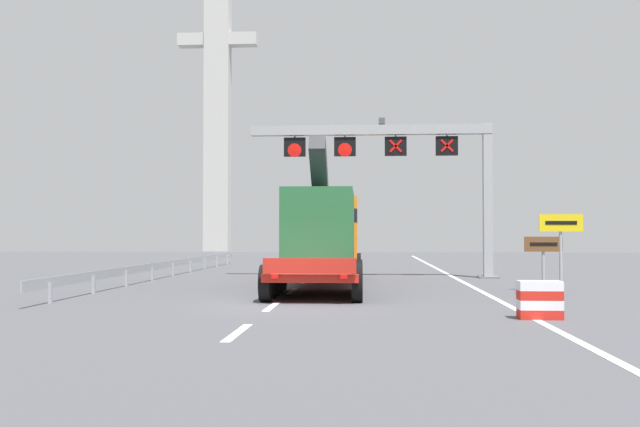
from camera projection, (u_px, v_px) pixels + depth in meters
ground at (288, 304)px, 20.54m from camera, size 112.00×112.00×0.00m
lane_markings at (318, 271)px, 38.03m from camera, size 0.20×49.62×0.01m
edge_line_right at (456, 278)px, 32.09m from camera, size 0.20×63.00×0.01m
overhead_lane_gantry at (403, 154)px, 32.74m from camera, size 11.25×0.90×7.29m
heavy_haul_truck_red at (324, 234)px, 28.51m from camera, size 3.10×14.08×5.30m
exit_sign_yellow at (561, 234)px, 23.10m from camera, size 1.38×0.15×2.64m
tourist_info_sign_brown at (543, 250)px, 25.21m from camera, size 1.32×0.15×1.91m
crash_barrier_striped at (540, 300)px, 16.94m from camera, size 1.00×0.50×0.90m
guardrail_left at (172, 264)px, 33.66m from camera, size 0.13×29.36×0.76m
bridge_pylon_distant at (218, 77)px, 81.32m from camera, size 9.00×2.00×38.65m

